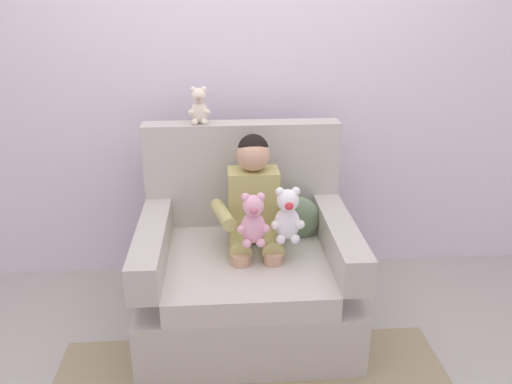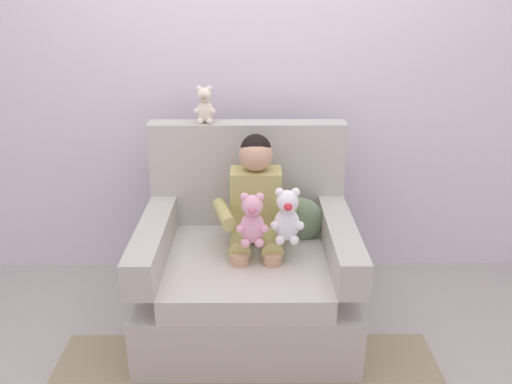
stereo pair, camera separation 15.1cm
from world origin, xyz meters
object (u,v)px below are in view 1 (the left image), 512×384
Objects in this scene: seated_child at (254,208)px; plush_pink at (253,220)px; throw_pillow at (296,219)px; plush_cream_on_backrest at (199,107)px; plush_white at (287,216)px; armchair at (246,269)px.

seated_child reaches higher than plush_pink.
plush_pink is 1.01× the size of throw_pillow.
plush_cream_on_backrest reaches higher than seated_child.
seated_child is 0.19m from plush_pink.
seated_child is 3.15× the size of plush_pink.
throw_pillow is (0.08, 0.26, -0.14)m from plush_white.
armchair is 0.89m from plush_cream_on_backrest.
plush_white is 0.30m from throw_pillow.
seated_child is 0.22m from plush_white.
plush_white is (0.17, 0.03, 0.01)m from plush_pink.
seated_child is 0.62m from plush_cream_on_backrest.
armchair reaches higher than plush_white.
plush_pink is at bearing -95.79° from seated_child.
plush_white reaches higher than plush_pink.
plush_white is 0.77m from plush_cream_on_backrest.
seated_child is 0.27m from throw_pillow.
armchair reaches higher than plush_pink.
armchair is 0.39m from plush_pink.
plush_white is at bearing -107.54° from throw_pillow.
plush_white is at bearing -54.36° from plush_cream_on_backrest.
armchair is 0.38m from throw_pillow.
plush_pink is 0.95× the size of plush_white.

